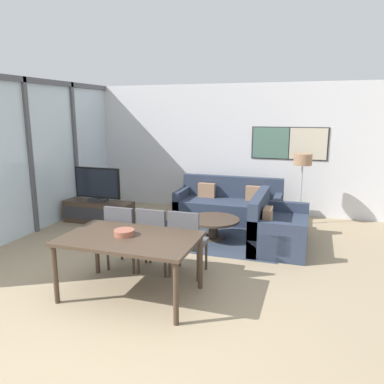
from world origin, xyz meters
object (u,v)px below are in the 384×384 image
Objects in this scene: dining_chair_right at (186,239)px; coffee_table at (213,224)px; fruit_bowl at (124,232)px; floor_lamp at (302,165)px; television at (97,185)px; tv_console at (99,212)px; dining_chair_left at (124,233)px; sofa_side at (275,229)px; sofa_main at (229,206)px; dining_table at (130,243)px; dining_chair_centre at (154,236)px.

coffee_table is at bearing 91.69° from dining_chair_right.
floor_lamp is (1.91, 3.67, 0.40)m from fruit_bowl.
tv_console is at bearing -90.00° from television.
television is at bearing 130.11° from dining_chair_left.
dining_chair_left reaches higher than sofa_side.
sofa_side is at bearing -3.85° from tv_console.
dining_chair_left is 0.80m from fruit_bowl.
tv_console is 0.67× the size of sofa_main.
sofa_side is 1.65× the size of coffee_table.
dining_table is 1.73× the size of dining_chair_right.
floor_lamp reaches higher than dining_table.
television is 0.70× the size of floor_lamp.
sofa_side is at bearing 55.59° from fruit_bowl.
tv_console is 3.25m from fruit_bowl.
coffee_table is (0.00, -1.26, -0.01)m from sofa_main.
floor_lamp reaches higher than television.
tv_console is 3.31m from dining_table.
coffee_table is 3.67× the size of fruit_bowl.
sofa_side is 6.07× the size of fruit_bowl.
dining_chair_left reaches higher than coffee_table.
television is at bearing -163.55° from floor_lamp.
sofa_side is at bearing 57.25° from dining_chair_right.
dining_table is (2.04, -2.57, 0.46)m from tv_console.
dining_chair_right is (-1.02, -1.59, 0.25)m from sofa_side.
dining_chair_left is 1.00× the size of dining_chair_right.
sofa_side is (1.07, -1.27, -0.00)m from sofa_main.
floor_lamp is at bearing -13.86° from sofa_side.
fruit_bowl is (0.37, -0.66, 0.26)m from dining_chair_left.
dining_chair_centre is 0.66× the size of floor_lamp.
dining_chair_centre and dining_chair_right have the same top height.
dining_chair_centre is at bearing 90.00° from dining_table.
tv_console is at bearing 128.49° from dining_table.
dining_chair_centre is (2.04, -1.85, 0.31)m from tv_console.
sofa_main reaches higher than tv_console.
dining_table reaches higher than coffee_table.
dining_chair_right reaches higher than fruit_bowl.
coffee_table is 0.99× the size of dining_chair_right.
sofa_side is (3.52, -0.24, 0.06)m from tv_console.
sofa_main and sofa_side have the same top height.
sofa_main is 2.92m from dining_chair_centre.
dining_chair_centre is (-0.41, -2.88, 0.25)m from sofa_main.
floor_lamp is at bearing 65.34° from dining_chair_right.
floor_lamp is at bearing 4.24° from sofa_main.
floor_lamp is (3.86, 1.14, 0.42)m from television.
fruit_bowl is (-1.57, -2.29, 0.51)m from sofa_side.
television is 3.56m from sofa_side.
television is 1.05× the size of dining_chair_right.
floor_lamp is (1.41, 1.37, 0.92)m from coffee_table.
sofa_main is at bearing 90.00° from coffee_table.
dining_chair_right reaches higher than dining_table.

